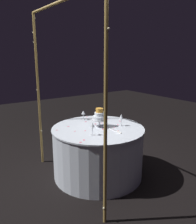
{
  "coord_description": "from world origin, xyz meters",
  "views": [
    {
      "loc": [
        -2.53,
        1.78,
        1.73
      ],
      "look_at": [
        0.0,
        0.0,
        0.96
      ],
      "focal_mm": 36.71,
      "sensor_mm": 36.0,
      "label": 1
    }
  ],
  "objects_px": {
    "wine_glass_0": "(92,126)",
    "cake_knife": "(115,131)",
    "wine_glass_1": "(121,117)",
    "tiered_cake": "(99,116)",
    "decorative_arch": "(63,77)",
    "wine_glass_2": "(83,113)",
    "main_table": "(98,151)"
  },
  "relations": [
    {
      "from": "main_table",
      "to": "cake_knife",
      "type": "relative_size",
      "value": 4.43
    },
    {
      "from": "decorative_arch",
      "to": "tiered_cake",
      "type": "bearing_deg",
      "value": -86.95
    },
    {
      "from": "cake_knife",
      "to": "tiered_cake",
      "type": "bearing_deg",
      "value": 11.99
    },
    {
      "from": "main_table",
      "to": "wine_glass_1",
      "type": "bearing_deg",
      "value": -111.63
    },
    {
      "from": "main_table",
      "to": "wine_glass_2",
      "type": "height_order",
      "value": "wine_glass_2"
    },
    {
      "from": "tiered_cake",
      "to": "wine_glass_2",
      "type": "bearing_deg",
      "value": 0.84
    },
    {
      "from": "wine_glass_2",
      "to": "cake_knife",
      "type": "relative_size",
      "value": 0.51
    },
    {
      "from": "wine_glass_0",
      "to": "wine_glass_1",
      "type": "distance_m",
      "value": 0.56
    },
    {
      "from": "decorative_arch",
      "to": "main_table",
      "type": "relative_size",
      "value": 1.78
    },
    {
      "from": "decorative_arch",
      "to": "main_table",
      "type": "bearing_deg",
      "value": -89.99
    },
    {
      "from": "cake_knife",
      "to": "wine_glass_1",
      "type": "bearing_deg",
      "value": -59.14
    },
    {
      "from": "main_table",
      "to": "wine_glass_0",
      "type": "xyz_separation_m",
      "value": [
        -0.21,
        0.24,
        0.49
      ]
    },
    {
      "from": "wine_glass_1",
      "to": "wine_glass_2",
      "type": "height_order",
      "value": "wine_glass_1"
    },
    {
      "from": "tiered_cake",
      "to": "cake_knife",
      "type": "distance_m",
      "value": 0.33
    },
    {
      "from": "wine_glass_2",
      "to": "wine_glass_1",
      "type": "bearing_deg",
      "value": -154.46
    },
    {
      "from": "decorative_arch",
      "to": "tiered_cake",
      "type": "height_order",
      "value": "decorative_arch"
    },
    {
      "from": "decorative_arch",
      "to": "tiered_cake",
      "type": "distance_m",
      "value": 0.82
    },
    {
      "from": "wine_glass_0",
      "to": "wine_glass_2",
      "type": "bearing_deg",
      "value": -22.31
    },
    {
      "from": "decorative_arch",
      "to": "wine_glass_0",
      "type": "relative_size",
      "value": 13.97
    },
    {
      "from": "main_table",
      "to": "cake_knife",
      "type": "xyz_separation_m",
      "value": [
        -0.25,
        -0.11,
        0.37
      ]
    },
    {
      "from": "wine_glass_0",
      "to": "wine_glass_2",
      "type": "xyz_separation_m",
      "value": [
        0.67,
        -0.28,
        -0.01
      ]
    },
    {
      "from": "decorative_arch",
      "to": "wine_glass_2",
      "type": "relative_size",
      "value": 15.41
    },
    {
      "from": "main_table",
      "to": "cake_knife",
      "type": "height_order",
      "value": "cake_knife"
    },
    {
      "from": "tiered_cake",
      "to": "cake_knife",
      "type": "bearing_deg",
      "value": -168.01
    },
    {
      "from": "wine_glass_0",
      "to": "wine_glass_1",
      "type": "relative_size",
      "value": 0.94
    },
    {
      "from": "main_table",
      "to": "wine_glass_0",
      "type": "distance_m",
      "value": 0.58
    },
    {
      "from": "tiered_cake",
      "to": "cake_knife",
      "type": "height_order",
      "value": "tiered_cake"
    },
    {
      "from": "wine_glass_1",
      "to": "cake_knife",
      "type": "bearing_deg",
      "value": 120.86
    },
    {
      "from": "wine_glass_2",
      "to": "cake_knife",
      "type": "bearing_deg",
      "value": -174.66
    },
    {
      "from": "wine_glass_1",
      "to": "cake_knife",
      "type": "relative_size",
      "value": 0.6
    },
    {
      "from": "wine_glass_0",
      "to": "cake_knife",
      "type": "bearing_deg",
      "value": -96.83
    },
    {
      "from": "main_table",
      "to": "cake_knife",
      "type": "distance_m",
      "value": 0.46
    }
  ]
}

